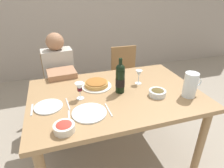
{
  "coord_description": "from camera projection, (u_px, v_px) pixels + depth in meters",
  "views": [
    {
      "loc": [
        -0.48,
        -1.41,
        1.61
      ],
      "look_at": [
        -0.02,
        0.04,
        0.83
      ],
      "focal_mm": 30.76,
      "sensor_mm": 36.0,
      "label": 1
    }
  ],
  "objects": [
    {
      "name": "knife_left_setting",
      "position": [
        109.0,
        110.0,
        1.48
      ],
      "size": [
        0.01,
        0.18,
        0.0
      ],
      "primitive_type": "cube",
      "rotation": [
        0.0,
        0.0,
        1.59
      ],
      "color": "silver",
      "rests_on": "dining_table"
    },
    {
      "name": "water_pitcher",
      "position": [
        190.0,
        86.0,
        1.62
      ],
      "size": [
        0.17,
        0.11,
        0.22
      ],
      "color": "silver",
      "rests_on": "dining_table"
    },
    {
      "name": "wine_glass_left_diner",
      "position": [
        80.0,
        88.0,
        1.58
      ],
      "size": [
        0.07,
        0.07,
        0.15
      ],
      "color": "silver",
      "rests_on": "dining_table"
    },
    {
      "name": "diner_left",
      "position": [
        61.0,
        82.0,
        2.24
      ],
      "size": [
        0.36,
        0.52,
        1.16
      ],
      "rotation": [
        0.0,
        0.0,
        3.22
      ],
      "color": "#B7B2A8",
      "rests_on": "ground"
    },
    {
      "name": "fork_left_setting",
      "position": [
        69.0,
        117.0,
        1.4
      ],
      "size": [
        0.03,
        0.16,
        0.0
      ],
      "primitive_type": "cube",
      "rotation": [
        0.0,
        0.0,
        1.49
      ],
      "color": "silver",
      "rests_on": "dining_table"
    },
    {
      "name": "ground_plane",
      "position": [
        115.0,
        154.0,
        2.06
      ],
      "size": [
        8.0,
        8.0,
        0.0
      ],
      "primitive_type": "plane",
      "color": "gray"
    },
    {
      "name": "chair_left",
      "position": [
        60.0,
        82.0,
        2.49
      ],
      "size": [
        0.43,
        0.43,
        0.87
      ],
      "rotation": [
        0.0,
        0.0,
        3.22
      ],
      "color": "olive",
      "rests_on": "ground"
    },
    {
      "name": "wine_bottle",
      "position": [
        120.0,
        78.0,
        1.67
      ],
      "size": [
        0.08,
        0.08,
        0.32
      ],
      "color": "black",
      "rests_on": "dining_table"
    },
    {
      "name": "olive_bowl",
      "position": [
        157.0,
        92.0,
        1.66
      ],
      "size": [
        0.15,
        0.15,
        0.06
      ],
      "color": "silver",
      "rests_on": "dining_table"
    },
    {
      "name": "spoon_right_setting",
      "position": [
        32.0,
        110.0,
        1.48
      ],
      "size": [
        0.02,
        0.16,
        0.0
      ],
      "primitive_type": "cube",
      "rotation": [
        0.0,
        0.0,
        1.56
      ],
      "color": "silver",
      "rests_on": "dining_table"
    },
    {
      "name": "baked_tart",
      "position": [
        96.0,
        84.0,
        1.81
      ],
      "size": [
        0.28,
        0.28,
        0.06
      ],
      "color": "white",
      "rests_on": "dining_table"
    },
    {
      "name": "dining_table",
      "position": [
        116.0,
        102.0,
        1.76
      ],
      "size": [
        1.5,
        1.0,
        0.76
      ],
      "color": "#9E7A51",
      "rests_on": "ground"
    },
    {
      "name": "dinner_plate_right_setting",
      "position": [
        48.0,
        107.0,
        1.51
      ],
      "size": [
        0.22,
        0.22,
        0.01
      ],
      "primitive_type": "cylinder",
      "color": "silver",
      "rests_on": "dining_table"
    },
    {
      "name": "salad_bowl",
      "position": [
        64.0,
        127.0,
        1.25
      ],
      "size": [
        0.14,
        0.14,
        0.06
      ],
      "color": "silver",
      "rests_on": "dining_table"
    },
    {
      "name": "wine_glass_right_diner",
      "position": [
        139.0,
        74.0,
        1.84
      ],
      "size": [
        0.07,
        0.07,
        0.14
      ],
      "color": "silver",
      "rests_on": "dining_table"
    },
    {
      "name": "dinner_plate_left_setting",
      "position": [
        89.0,
        113.0,
        1.43
      ],
      "size": [
        0.26,
        0.26,
        0.01
      ],
      "primitive_type": "cylinder",
      "color": "silver",
      "rests_on": "dining_table"
    },
    {
      "name": "chair_right",
      "position": [
        125.0,
        74.0,
        2.73
      ],
      "size": [
        0.41,
        0.41,
        0.87
      ],
      "rotation": [
        0.0,
        0.0,
        3.11
      ],
      "color": "olive",
      "rests_on": "ground"
    },
    {
      "name": "knife_right_setting",
      "position": [
        68.0,
        104.0,
        1.55
      ],
      "size": [
        0.02,
        0.18,
        0.0
      ],
      "primitive_type": "cube",
      "rotation": [
        0.0,
        0.0,
        1.64
      ],
      "color": "silver",
      "rests_on": "dining_table"
    }
  ]
}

